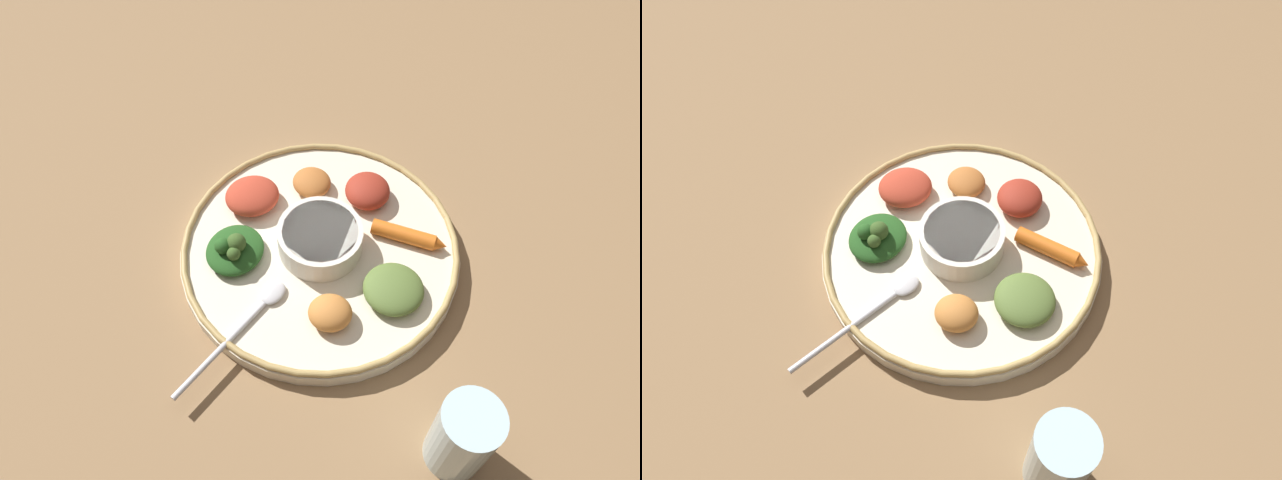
% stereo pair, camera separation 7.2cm
% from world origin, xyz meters
% --- Properties ---
extents(ground_plane, '(2.40, 2.40, 0.00)m').
position_xyz_m(ground_plane, '(0.00, 0.00, 0.00)').
color(ground_plane, olive).
extents(platter, '(0.35, 0.35, 0.02)m').
position_xyz_m(platter, '(0.00, 0.00, 0.01)').
color(platter, beige).
rests_on(platter, ground_plane).
extents(platter_rim, '(0.35, 0.35, 0.01)m').
position_xyz_m(platter_rim, '(0.00, 0.00, 0.02)').
color(platter_rim, tan).
rests_on(platter_rim, platter).
extents(center_bowl, '(0.10, 0.10, 0.04)m').
position_xyz_m(center_bowl, '(0.00, 0.00, 0.04)').
color(center_bowl, silver).
rests_on(center_bowl, platter).
extents(spoon, '(0.18, 0.03, 0.01)m').
position_xyz_m(spoon, '(-0.13, -0.01, 0.02)').
color(spoon, silver).
rests_on(spoon, platter).
extents(greens_pile, '(0.09, 0.09, 0.04)m').
position_xyz_m(greens_pile, '(-0.08, 0.07, 0.03)').
color(greens_pile, '#23511E').
rests_on(greens_pile, platter).
extents(carrot_near_spoon, '(0.05, 0.10, 0.02)m').
position_xyz_m(carrot_near_spoon, '(0.08, -0.08, 0.03)').
color(carrot_near_spoon, orange).
rests_on(carrot_near_spoon, platter).
extents(mound_berbere_red, '(0.09, 0.09, 0.03)m').
position_xyz_m(mound_berbere_red, '(-0.01, 0.11, 0.03)').
color(mound_berbere_red, '#B73D28').
rests_on(mound_berbere_red, platter).
extents(mound_squash, '(0.07, 0.07, 0.03)m').
position_xyz_m(mound_squash, '(-0.07, -0.08, 0.03)').
color(mound_squash, '#C67A38').
rests_on(mound_squash, platter).
extents(mound_beet, '(0.08, 0.08, 0.03)m').
position_xyz_m(mound_beet, '(0.10, 0.01, 0.04)').
color(mound_beet, maroon).
rests_on(mound_beet, platter).
extents(mound_chickpea, '(0.05, 0.05, 0.02)m').
position_xyz_m(mound_chickpea, '(0.06, 0.07, 0.03)').
color(mound_chickpea, '#B2662D').
rests_on(mound_chickpea, platter).
extents(mound_collards, '(0.08, 0.08, 0.03)m').
position_xyz_m(mound_collards, '(0.01, -0.11, 0.03)').
color(mound_collards, '#567033').
rests_on(mound_collards, platter).
extents(drinking_glass, '(0.06, 0.06, 0.11)m').
position_xyz_m(drinking_glass, '(-0.09, -0.27, 0.05)').
color(drinking_glass, silver).
rests_on(drinking_glass, ground_plane).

